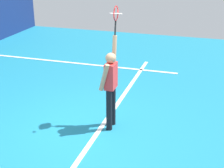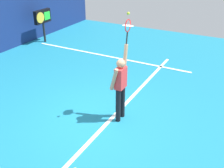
# 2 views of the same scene
# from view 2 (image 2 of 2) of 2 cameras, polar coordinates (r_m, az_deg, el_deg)

# --- Properties ---
(ground_plane) EXTENTS (18.00, 18.00, 0.00)m
(ground_plane) POSITION_cam_2_polar(r_m,az_deg,el_deg) (7.35, -3.16, -7.33)
(ground_plane) COLOR teal
(court_baseline) EXTENTS (10.00, 0.10, 0.01)m
(court_baseline) POSITION_cam_2_polar(r_m,az_deg,el_deg) (7.20, -0.88, -8.00)
(court_baseline) COLOR white
(court_baseline) RESTS_ON ground_plane
(court_sideline) EXTENTS (0.10, 7.00, 0.01)m
(court_sideline) POSITION_cam_2_polar(r_m,az_deg,el_deg) (11.44, -1.02, 5.81)
(court_sideline) COLOR white
(court_sideline) RESTS_ON ground_plane
(tennis_player) EXTENTS (0.57, 0.31, 1.99)m
(tennis_player) POSITION_cam_2_polar(r_m,az_deg,el_deg) (6.87, 1.77, -0.10)
(tennis_player) COLOR black
(tennis_player) RESTS_ON ground_plane
(tennis_racket) EXTENTS (0.36, 0.27, 0.62)m
(tennis_racket) POSITION_cam_2_polar(r_m,az_deg,el_deg) (6.65, 3.31, 11.73)
(tennis_racket) COLOR black
(tennis_ball) EXTENTS (0.07, 0.07, 0.07)m
(tennis_ball) POSITION_cam_2_polar(r_m,az_deg,el_deg) (6.37, 3.41, 14.44)
(tennis_ball) COLOR #CCE033
(scoreboard_clock) EXTENTS (0.96, 0.20, 1.51)m
(scoreboard_clock) POSITION_cam_2_polar(r_m,az_deg,el_deg) (13.32, -14.23, 13.22)
(scoreboard_clock) COLOR black
(scoreboard_clock) RESTS_ON ground_plane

